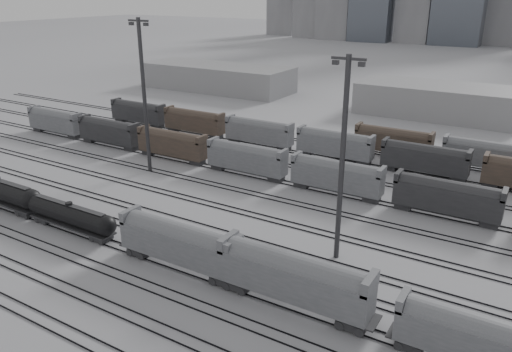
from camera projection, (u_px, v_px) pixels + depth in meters
The scene contains 12 objects.
ground at pixel (168, 269), 59.06m from camera, with size 900.00×900.00×0.00m, color #BCBDC2.
tracks at pixel (246, 215), 73.06m from camera, with size 220.00×71.50×0.16m.
tank_car_b at pixel (71, 215), 67.66m from camera, with size 16.27×2.71×4.02m.
hopper_car_a at pixel (179, 242), 58.07m from camera, with size 15.90×3.16×5.69m.
hopper_car_b at pixel (293, 276), 50.82m from camera, with size 16.71×3.32×5.98m.
hopper_car_c at pixel (483, 340), 42.27m from camera, with size 14.56×2.89×5.21m.
light_mast_b at pixel (144, 93), 85.88m from camera, with size 4.28×0.69×26.77m.
light_mast_c at pixel (342, 157), 57.13m from camera, with size 3.94×0.63×24.62m.
bg_string_near at pixel (337, 177), 79.86m from camera, with size 151.00×3.00×5.60m.
bg_string_mid at pixel (425, 160), 87.86m from camera, with size 151.00×3.00×5.60m.
warehouse_left at pixel (217, 77), 162.78m from camera, with size 50.00×18.00×8.00m, color #959598.
warehouse_mid at pixel (438, 100), 128.98m from camera, with size 40.00×18.00×8.00m, color #959598.
Camera 1 is at (35.45, -38.63, 31.14)m, focal length 35.00 mm.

